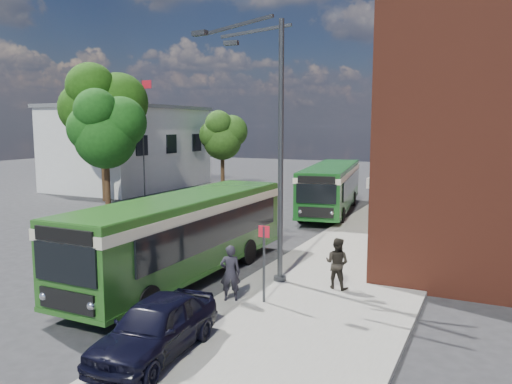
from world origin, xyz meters
The scene contains 15 objects.
ground centered at (0.00, 0.00, 0.00)m, with size 120.00×120.00×0.00m, color #262628.
pavement centered at (7.00, 8.00, 0.07)m, with size 6.00×48.00×0.15m, color gray.
kerb_line centered at (3.95, 8.00, 0.01)m, with size 0.12×48.00×0.01m, color beige.
white_building centered at (-18.00, 18.00, 3.66)m, with size 9.40×13.40×7.30m.
flagpole centered at (-12.45, 13.00, 4.94)m, with size 0.95×0.10×9.00m.
street_lamp centered at (4.84, -2.00, 4.79)m, with size 2.96×2.38×9.00m.
bus_stop_sign centered at (5.60, -4.20, 1.51)m, with size 0.35×0.08×2.52m.
bus_front centered at (1.83, -2.85, 1.83)m, with size 2.65×11.25×3.02m.
bus_rear centered at (2.31, 13.17, 1.83)m, with size 4.48×12.06×3.02m.
parked_car centered at (4.80, -8.54, 0.83)m, with size 1.61×3.99×1.36m, color black.
pedestrian_a centered at (4.60, -4.51, 1.02)m, with size 0.64×0.42×1.74m, color black.
pedestrian_b centered at (7.23, -1.95, 1.00)m, with size 0.83×0.65×1.71m, color black.
tree_left centered at (-11.00, 7.32, 5.35)m, with size 4.67×4.44×7.88m.
tree_mid centered at (-14.17, 10.49, 6.76)m, with size 5.90×5.61×9.96m.
tree_right centered at (-10.88, 22.38, 4.70)m, with size 4.11×3.91×6.94m.
Camera 1 is at (11.78, -17.58, 5.50)m, focal length 35.00 mm.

